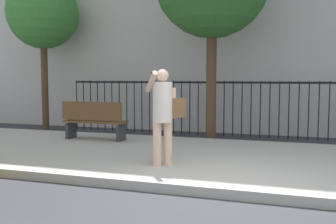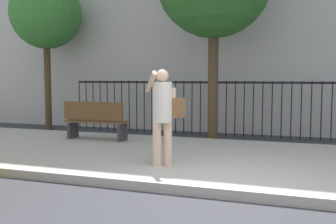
{
  "view_description": "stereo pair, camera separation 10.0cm",
  "coord_description": "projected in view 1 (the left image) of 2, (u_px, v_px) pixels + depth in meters",
  "views": [
    {
      "loc": [
        0.86,
        -5.27,
        1.69
      ],
      "look_at": [
        -1.36,
        1.42,
        1.07
      ],
      "focal_mm": 41.85,
      "sensor_mm": 36.0,
      "label": 1
    },
    {
      "loc": [
        0.96,
        -5.24,
        1.69
      ],
      "look_at": [
        -1.36,
        1.42,
        1.07
      ],
      "focal_mm": 41.85,
      "sensor_mm": 36.0,
      "label": 2
    }
  ],
  "objects": [
    {
      "name": "pedestrian_on_phone",
      "position": [
        164.0,
        110.0,
        6.8
      ],
      "size": [
        0.71,
        0.65,
        1.68
      ],
      "color": "beige",
      "rests_on": "sidewalk"
    },
    {
      "name": "ground_plane",
      "position": [
        229.0,
        200.0,
        5.4
      ],
      "size": [
        60.0,
        60.0,
        0.0
      ],
      "primitive_type": "plane",
      "color": "#333338"
    },
    {
      "name": "iron_fence",
      "position": [
        265.0,
        102.0,
        10.89
      ],
      "size": [
        12.03,
        0.04,
        1.6
      ],
      "color": "black",
      "rests_on": "ground"
    },
    {
      "name": "sidewalk",
      "position": [
        248.0,
        162.0,
        7.47
      ],
      "size": [
        28.0,
        4.4,
        0.15
      ],
      "primitive_type": "cube",
      "color": "#B2ADA3",
      "rests_on": "ground"
    },
    {
      "name": "street_bench",
      "position": [
        94.0,
        120.0,
        9.63
      ],
      "size": [
        1.6,
        0.45,
        0.95
      ],
      "color": "brown",
      "rests_on": "sidewalk"
    },
    {
      "name": "street_tree_mid",
      "position": [
        43.0,
        14.0,
        12.29
      ],
      "size": [
        2.24,
        2.24,
        4.84
      ],
      "color": "#4C3823",
      "rests_on": "ground"
    }
  ]
}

